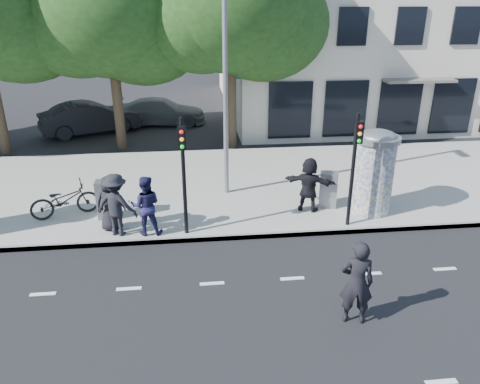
{
  "coord_description": "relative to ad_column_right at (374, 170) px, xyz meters",
  "views": [
    {
      "loc": [
        -0.37,
        -8.24,
        6.57
      ],
      "look_at": [
        0.92,
        3.5,
        1.51
      ],
      "focal_mm": 35.0,
      "sensor_mm": 36.0,
      "label": 1
    }
  ],
  "objects": [
    {
      "name": "ground",
      "position": [
        -5.2,
        -4.7,
        -1.54
      ],
      "size": [
        120.0,
        120.0,
        0.0
      ],
      "primitive_type": "plane",
      "color": "black",
      "rests_on": "ground"
    },
    {
      "name": "sidewalk",
      "position": [
        -5.2,
        2.8,
        -1.46
      ],
      "size": [
        40.0,
        8.0,
        0.15
      ],
      "primitive_type": "cube",
      "color": "gray",
      "rests_on": "ground"
    },
    {
      "name": "curb",
      "position": [
        -5.2,
        -1.15,
        -1.46
      ],
      "size": [
        40.0,
        0.1,
        0.16
      ],
      "primitive_type": "cube",
      "color": "slate",
      "rests_on": "ground"
    },
    {
      "name": "lane_dash_far",
      "position": [
        -5.2,
        -3.3,
        -1.53
      ],
      "size": [
        32.0,
        0.12,
        0.01
      ],
      "primitive_type": "cube",
      "color": "silver",
      "rests_on": "ground"
    },
    {
      "name": "ad_column_right",
      "position": [
        0.0,
        0.0,
        0.0
      ],
      "size": [
        1.36,
        1.36,
        2.65
      ],
      "color": "beige",
      "rests_on": "sidewalk"
    },
    {
      "name": "traffic_pole_near",
      "position": [
        -5.8,
        -0.91,
        0.69
      ],
      "size": [
        0.22,
        0.31,
        3.4
      ],
      "color": "black",
      "rests_on": "sidewalk"
    },
    {
      "name": "traffic_pole_far",
      "position": [
        -1.0,
        -0.91,
        0.69
      ],
      "size": [
        0.22,
        0.31,
        3.4
      ],
      "color": "black",
      "rests_on": "sidewalk"
    },
    {
      "name": "street_lamp",
      "position": [
        -4.4,
        1.93,
        3.26
      ],
      "size": [
        0.25,
        0.93,
        8.0
      ],
      "color": "slate",
      "rests_on": "sidewalk"
    },
    {
      "name": "tree_near_left",
      "position": [
        -8.7,
        8.0,
        4.53
      ],
      "size": [
        6.8,
        6.8,
        8.97
      ],
      "color": "#38281C",
      "rests_on": "ground"
    },
    {
      "name": "building",
      "position": [
        6.8,
        15.29,
        4.46
      ],
      "size": [
        20.3,
        15.85,
        12.0
      ],
      "color": "beige",
      "rests_on": "ground"
    },
    {
      "name": "ped_a",
      "position": [
        -7.95,
        -0.4,
        -0.55
      ],
      "size": [
        0.82,
        0.54,
        1.67
      ],
      "primitive_type": "imported",
      "rotation": [
        0.0,
        0.0,
        3.12
      ],
      "color": "black",
      "rests_on": "sidewalk"
    },
    {
      "name": "ped_c",
      "position": [
        -6.91,
        -0.77,
        -0.51
      ],
      "size": [
        0.88,
        0.69,
        1.76
      ],
      "primitive_type": "imported",
      "rotation": [
        0.0,
        0.0,
        3.11
      ],
      "color": "#1A1940",
      "rests_on": "sidewalk"
    },
    {
      "name": "ped_d",
      "position": [
        -7.73,
        -0.72,
        -0.47
      ],
      "size": [
        1.35,
        1.07,
        1.84
      ],
      "primitive_type": "imported",
      "rotation": [
        0.0,
        0.0,
        2.77
      ],
      "color": "black",
      "rests_on": "sidewalk"
    },
    {
      "name": "ped_f",
      "position": [
        -1.95,
        0.26,
        -0.51
      ],
      "size": [
        1.72,
        1.19,
        1.75
      ],
      "primitive_type": "imported",
      "rotation": [
        0.0,
        0.0,
        2.73
      ],
      "color": "black",
      "rests_on": "sidewalk"
    },
    {
      "name": "man_road",
      "position": [
        -2.24,
        -5.02,
        -0.57
      ],
      "size": [
        0.79,
        0.6,
        1.94
      ],
      "primitive_type": "imported",
      "rotation": [
        0.0,
        0.0,
        2.93
      ],
      "color": "black",
      "rests_on": "ground"
    },
    {
      "name": "bicycle",
      "position": [
        -9.51,
        0.68,
        -0.85
      ],
      "size": [
        1.36,
        2.16,
        1.07
      ],
      "primitive_type": "imported",
      "rotation": [
        0.0,
        0.0,
        1.91
      ],
      "color": "black",
      "rests_on": "sidewalk"
    },
    {
      "name": "cabinet_left",
      "position": [
        -8.2,
        0.43,
        -0.79
      ],
      "size": [
        0.58,
        0.42,
        1.2
      ],
      "primitive_type": "cube",
      "rotation": [
        0.0,
        0.0,
        -0.01
      ],
      "color": "slate",
      "rests_on": "sidewalk"
    },
    {
      "name": "cabinet_right",
      "position": [
        -1.24,
        0.5,
        -0.8
      ],
      "size": [
        0.65,
        0.55,
        1.17
      ],
      "primitive_type": "cube",
      "rotation": [
        0.0,
        0.0,
        -0.3
      ],
      "color": "gray",
      "rests_on": "sidewalk"
    },
    {
      "name": "car_mid",
      "position": [
        -10.51,
        10.63,
        -0.75
      ],
      "size": [
        3.45,
        5.08,
        1.58
      ],
      "primitive_type": "imported",
      "rotation": [
        0.0,
        0.0,
        1.98
      ],
      "color": "black",
      "rests_on": "ground"
    },
    {
      "name": "car_right",
      "position": [
        -7.08,
        12.13,
        -0.85
      ],
      "size": [
        2.11,
        4.81,
        1.37
      ],
      "primitive_type": "imported",
      "rotation": [
        0.0,
        0.0,
        1.53
      ],
      "color": "slate",
      "rests_on": "ground"
    }
  ]
}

